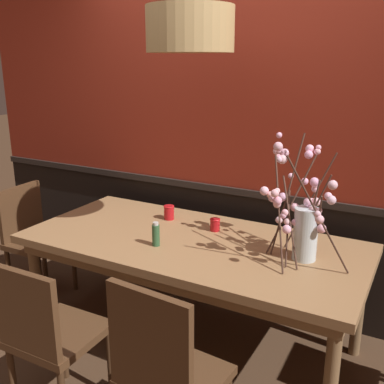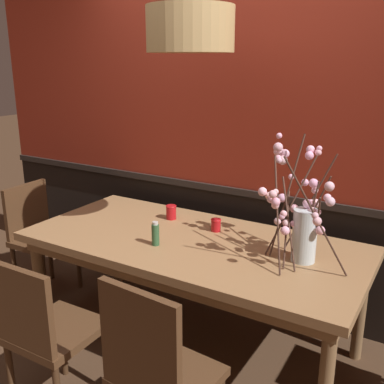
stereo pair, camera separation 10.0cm
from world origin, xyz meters
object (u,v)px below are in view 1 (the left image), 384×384
Objects in this scene: chair_far_side_left at (216,220)px; chair_head_west_end at (33,234)px; chair_far_side_right at (279,236)px; candle_holder_nearer_edge at (215,225)px; pendant_lamp at (190,29)px; dining_table at (192,251)px; chair_near_side_right at (165,371)px; vase_with_blossoms at (302,218)px; chair_near_side_left at (49,333)px; condiment_bottle at (156,235)px; candle_holder_nearer_center at (169,212)px.

chair_far_side_left reaches higher than chair_head_west_end.
chair_head_west_end is at bearing -151.77° from chair_far_side_right.
candle_holder_nearer_edge is 0.09× the size of pendant_lamp.
chair_near_side_right reaches higher than dining_table.
vase_with_blossoms is at bearing 2.06° from chair_head_west_end.
chair_near_side_left is at bearing -108.39° from chair_far_side_right.
pendant_lamp reaches higher than candle_holder_nearer_edge.
pendant_lamp reaches higher than condiment_bottle.
chair_head_west_end is 10.71× the size of candle_holder_nearer_edge.
candle_holder_nearer_edge is at bearing 62.55° from condiment_bottle.
candle_holder_nearer_center is (-0.32, 0.25, 0.13)m from dining_table.
chair_far_side_right reaches higher than candle_holder_nearer_center.
chair_near_side_left is 0.93× the size of chair_near_side_right.
dining_table is at bearing -174.16° from vase_with_blossoms.
chair_near_side_right is at bearing 0.40° from chair_near_side_left.
candle_holder_nearer_edge is (-0.60, 0.14, -0.19)m from vase_with_blossoms.
chair_far_side_left is at bearing 137.39° from vase_with_blossoms.
chair_far_side_left is 1.48m from chair_head_west_end.
chair_near_side_right reaches higher than chair_head_west_end.
vase_with_blossoms is (0.66, 0.07, 0.32)m from dining_table.
chair_far_side_right reaches higher than dining_table.
candle_holder_nearer_center is 1.25m from pendant_lamp.
dining_table is 14.18× the size of condiment_bottle.
chair_far_side_right is 1.21m from condiment_bottle.
chair_far_side_left is at bearing 88.45° from chair_near_side_left.
chair_far_side_right is at bearing 72.32° from candle_holder_nearer_edge.
vase_with_blossoms is at bearing 3.72° from pendant_lamp.
chair_head_west_end is at bearing -140.79° from chair_far_side_left.
candle_holder_nearer_edge is at bearing 66.19° from pendant_lamp.
dining_table is at bearing -105.40° from candle_holder_nearer_edge.
chair_far_side_left is 1.94m from chair_near_side_right.
chair_near_side_right is at bearing -59.44° from candle_holder_nearer_center.
chair_near_side_right is 2.00m from chair_head_west_end.
candle_holder_nearer_center is at bearing 173.23° from candle_holder_nearer_edge.
chair_near_side_left is at bearing -39.50° from chair_head_west_end.
pendant_lamp is at bearing -109.01° from chair_far_side_right.
candle_holder_nearer_center is (-0.05, -0.67, 0.27)m from chair_far_side_left.
vase_with_blossoms is at bearing -65.56° from chair_far_side_right.
chair_head_west_end is (-1.70, -0.91, 0.01)m from chair_far_side_right.
dining_table is 0.28m from condiment_bottle.
dining_table is 0.98m from chair_far_side_left.
chair_near_side_left is 1.30× the size of vase_with_blossoms.
chair_near_side_left is 1.92m from chair_far_side_right.
condiment_bottle is (0.18, -0.44, 0.02)m from candle_holder_nearer_center.
pendant_lamp is (-0.30, -0.88, 1.48)m from chair_far_side_right.
chair_near_side_left is 9.00× the size of candle_holder_nearer_center.
chair_far_side_right is 1.27× the size of vase_with_blossoms.
chair_far_side_right is 0.92× the size of pendant_lamp.
condiment_bottle is (-0.15, -0.18, 0.15)m from dining_table.
chair_near_side_right is at bearing -107.03° from vase_with_blossoms.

